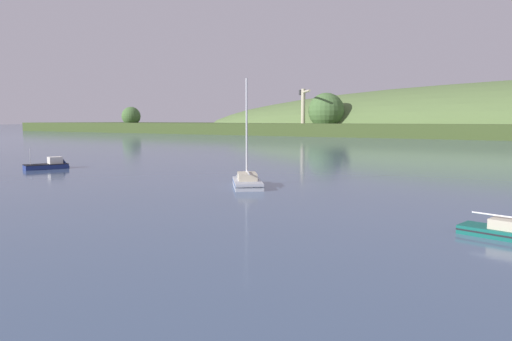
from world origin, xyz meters
TOP-DOWN VIEW (x-y plane):
  - dockside_crane at (-58.50, 196.55)m, footprint 10.36×13.69m
  - sailboat_far_left at (-0.46, 43.21)m, footprint 6.08×7.34m
  - fishing_boat_moored at (-31.80, 45.13)m, footprint 4.50×6.13m

SIDE VIEW (x-z plane):
  - sailboat_far_left at x=-0.46m, z-range -5.60..6.08m
  - fishing_boat_moored at x=-31.80m, z-range -1.55..2.09m
  - dockside_crane at x=-58.50m, z-range -0.11..20.15m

